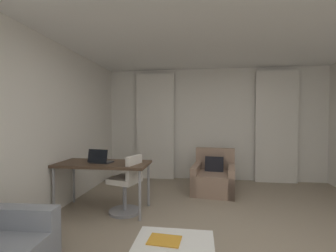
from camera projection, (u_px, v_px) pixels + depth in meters
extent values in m
plane|color=gray|center=(229.00, 249.00, 2.57)|extent=(12.00, 12.00, 0.00)
cube|color=silver|center=(213.00, 124.00, 5.54)|extent=(5.12, 0.06, 2.60)
cube|color=silver|center=(18.00, 129.00, 2.87)|extent=(0.06, 6.12, 2.60)
cube|color=white|center=(231.00, 6.00, 2.50)|extent=(5.12, 6.12, 0.06)
cube|color=silver|center=(155.00, 126.00, 5.59)|extent=(0.90, 0.06, 2.50)
cube|color=silver|center=(276.00, 127.00, 5.22)|extent=(0.90, 0.06, 2.50)
cube|color=gray|center=(15.00, 239.00, 2.19)|extent=(0.83, 0.20, 0.61)
cube|color=#997A66|center=(214.00, 182.00, 4.55)|extent=(0.90, 0.97, 0.39)
cube|color=#997A66|center=(215.00, 158.00, 4.89)|extent=(0.80, 0.24, 0.43)
cube|color=#997A66|center=(231.00, 180.00, 4.46)|extent=(0.23, 0.88, 0.53)
cube|color=#997A66|center=(197.00, 178.00, 4.64)|extent=(0.23, 0.88, 0.53)
cube|color=black|center=(214.00, 166.00, 4.67)|extent=(0.38, 0.25, 0.37)
cube|color=#4C3828|center=(103.00, 164.00, 3.63)|extent=(1.40, 0.66, 0.04)
cylinder|color=#99999E|center=(74.00, 182.00, 4.00)|extent=(0.04, 0.04, 0.71)
cylinder|color=#99999E|center=(149.00, 184.00, 3.83)|extent=(0.04, 0.04, 0.71)
cylinder|color=#99999E|center=(54.00, 192.00, 3.45)|extent=(0.04, 0.04, 0.71)
cylinder|color=#99999E|center=(140.00, 195.00, 3.27)|extent=(0.04, 0.04, 0.71)
cylinder|color=gray|center=(125.00, 198.00, 3.56)|extent=(0.06, 0.06, 0.46)
cylinder|color=gray|center=(125.00, 211.00, 3.57)|extent=(0.48, 0.48, 0.04)
cube|color=silver|center=(125.00, 180.00, 3.55)|extent=(0.50, 0.50, 0.08)
cube|color=silver|center=(134.00, 167.00, 3.47)|extent=(0.16, 0.36, 0.34)
cube|color=#2D2D33|center=(102.00, 162.00, 3.63)|extent=(0.35, 0.26, 0.02)
cube|color=black|center=(98.00, 156.00, 3.52)|extent=(0.32, 0.10, 0.20)
cube|color=orange|center=(164.00, 240.00, 2.03)|extent=(0.30, 0.22, 0.01)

